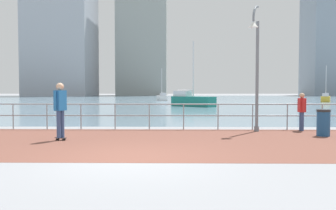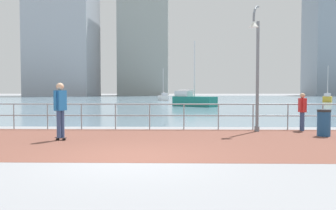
{
  "view_description": "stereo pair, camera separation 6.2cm",
  "coord_description": "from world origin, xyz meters",
  "px_view_note": "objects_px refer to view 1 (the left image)",
  "views": [
    {
      "loc": [
        1.0,
        -8.03,
        1.6
      ],
      "look_at": [
        0.8,
        3.54,
        1.1
      ],
      "focal_mm": 36.66,
      "sensor_mm": 36.0,
      "label": 1
    },
    {
      "loc": [
        1.06,
        -8.02,
        1.6
      ],
      "look_at": [
        0.8,
        3.54,
        1.1
      ],
      "focal_mm": 36.66,
      "sensor_mm": 36.0,
      "label": 2
    }
  ],
  "objects_px": {
    "sailboat_teal": "(192,100)",
    "sailboat_navy": "(326,98)",
    "lamppost": "(256,62)",
    "trash_bin": "(323,123)",
    "skateboarder": "(60,106)",
    "bystander": "(302,109)",
    "sailboat_yellow": "(162,97)"
  },
  "relations": [
    {
      "from": "skateboarder",
      "to": "bystander",
      "type": "relative_size",
      "value": 1.23
    },
    {
      "from": "bystander",
      "to": "sailboat_teal",
      "type": "relative_size",
      "value": 0.23
    },
    {
      "from": "sailboat_yellow",
      "to": "sailboat_teal",
      "type": "distance_m",
      "value": 19.44
    },
    {
      "from": "bystander",
      "to": "sailboat_yellow",
      "type": "distance_m",
      "value": 40.06
    },
    {
      "from": "trash_bin",
      "to": "sailboat_navy",
      "type": "height_order",
      "value": "sailboat_navy"
    },
    {
      "from": "bystander",
      "to": "sailboat_teal",
      "type": "bearing_deg",
      "value": 99.11
    },
    {
      "from": "lamppost",
      "to": "sailboat_teal",
      "type": "relative_size",
      "value": 0.75
    },
    {
      "from": "sailboat_navy",
      "to": "sailboat_yellow",
      "type": "bearing_deg",
      "value": 166.8
    },
    {
      "from": "skateboarder",
      "to": "bystander",
      "type": "height_order",
      "value": "skateboarder"
    },
    {
      "from": "lamppost",
      "to": "sailboat_teal",
      "type": "distance_m",
      "value": 20.91
    },
    {
      "from": "skateboarder",
      "to": "sailboat_navy",
      "type": "distance_m",
      "value": 44.33
    },
    {
      "from": "sailboat_teal",
      "to": "sailboat_navy",
      "type": "distance_m",
      "value": 23.63
    },
    {
      "from": "lamppost",
      "to": "sailboat_yellow",
      "type": "height_order",
      "value": "sailboat_yellow"
    },
    {
      "from": "trash_bin",
      "to": "sailboat_teal",
      "type": "xyz_separation_m",
      "value": [
        -3.43,
        21.94,
        0.14
      ]
    },
    {
      "from": "sailboat_navy",
      "to": "lamppost",
      "type": "bearing_deg",
      "value": -117.38
    },
    {
      "from": "lamppost",
      "to": "trash_bin",
      "type": "bearing_deg",
      "value": -29.6
    },
    {
      "from": "lamppost",
      "to": "skateboarder",
      "type": "distance_m",
      "value": 7.31
    },
    {
      "from": "trash_bin",
      "to": "sailboat_teal",
      "type": "relative_size",
      "value": 0.14
    },
    {
      "from": "bystander",
      "to": "sailboat_yellow",
      "type": "xyz_separation_m",
      "value": [
        -6.89,
        39.46,
        -0.39
      ]
    },
    {
      "from": "bystander",
      "to": "sailboat_navy",
      "type": "height_order",
      "value": "sailboat_navy"
    },
    {
      "from": "trash_bin",
      "to": "sailboat_yellow",
      "type": "relative_size",
      "value": 0.19
    },
    {
      "from": "sailboat_yellow",
      "to": "sailboat_teal",
      "type": "height_order",
      "value": "sailboat_teal"
    },
    {
      "from": "lamppost",
      "to": "bystander",
      "type": "xyz_separation_m",
      "value": [
        1.92,
        0.4,
        -1.81
      ]
    },
    {
      "from": "bystander",
      "to": "sailboat_yellow",
      "type": "bearing_deg",
      "value": 99.91
    },
    {
      "from": "skateboarder",
      "to": "sailboat_yellow",
      "type": "relative_size",
      "value": 0.37
    },
    {
      "from": "trash_bin",
      "to": "sailboat_teal",
      "type": "height_order",
      "value": "sailboat_teal"
    },
    {
      "from": "sailboat_yellow",
      "to": "sailboat_navy",
      "type": "relative_size",
      "value": 1.0
    },
    {
      "from": "sailboat_teal",
      "to": "sailboat_navy",
      "type": "xyz_separation_m",
      "value": [
        19.22,
        13.74,
        -0.14
      ]
    },
    {
      "from": "trash_bin",
      "to": "sailboat_yellow",
      "type": "xyz_separation_m",
      "value": [
        -7.06,
        41.05,
        0.01
      ]
    },
    {
      "from": "skateboarder",
      "to": "sailboat_navy",
      "type": "bearing_deg",
      "value": 56.27
    },
    {
      "from": "sailboat_teal",
      "to": "sailboat_navy",
      "type": "bearing_deg",
      "value": 35.57
    },
    {
      "from": "lamppost",
      "to": "bystander",
      "type": "bearing_deg",
      "value": 11.82
    }
  ]
}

